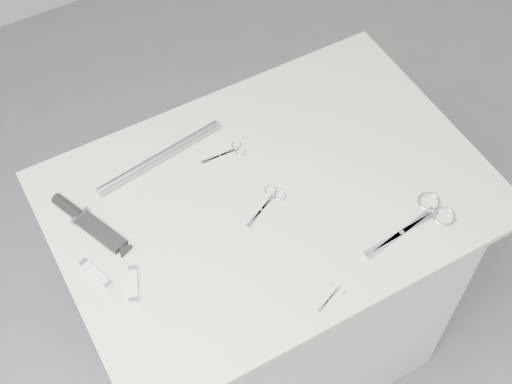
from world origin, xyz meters
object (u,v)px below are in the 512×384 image
large_shears (424,217)px  plinth (269,288)px  pocket_knife_a (96,274)px  pocket_knife_b (133,284)px  tiny_scissors (333,294)px  sheathed_knife (86,221)px  embroidery_scissors_b (230,152)px  metal_rail (160,157)px  embroidery_scissors_a (269,200)px

large_shears → plinth: bearing=133.1°
pocket_knife_a → pocket_knife_b: same height
pocket_knife_a → tiny_scissors: bearing=-142.8°
large_shears → tiny_scissors: size_ratio=3.07×
large_shears → sheathed_knife: size_ratio=1.15×
embroidery_scissors_b → metal_rail: size_ratio=0.33×
large_shears → embroidery_scissors_b: size_ratio=2.15×
large_shears → pocket_knife_b: size_ratio=2.77×
tiny_scissors → metal_rail: bearing=86.8°
embroidery_scissors_b → tiny_scissors: 0.45m
sheathed_knife → embroidery_scissors_a: bearing=-133.1°
tiny_scissors → pocket_knife_a: (-0.42, 0.29, 0.00)m
plinth → pocket_knife_a: size_ratio=9.66×
plinth → metal_rail: 0.56m
large_shears → embroidery_scissors_b: bearing=121.1°
plinth → embroidery_scissors_a: 0.47m
embroidery_scissors_a → tiny_scissors: 0.27m
tiny_scissors → large_shears: bearing=-9.2°
sheathed_knife → plinth: bearing=-130.6°
plinth → metal_rail: metal_rail is taller
embroidery_scissors_a → pocket_knife_a: pocket_knife_a is taller
metal_rail → plinth: bearing=-49.6°
tiny_scissors → embroidery_scissors_b: bearing=69.7°
plinth → embroidery_scissors_b: 0.50m
plinth → large_shears: large_shears is taller
plinth → pocket_knife_b: size_ratio=10.36×
pocket_knife_a → pocket_knife_b: size_ratio=1.07×
large_shears → pocket_knife_b: pocket_knife_b is taller
embroidery_scissors_a → pocket_knife_b: (-0.36, -0.05, 0.00)m
plinth → pocket_knife_b: bearing=-170.4°
embroidery_scissors_b → pocket_knife_b: pocket_knife_b is taller
embroidery_scissors_b → metal_rail: bearing=161.3°
tiny_scissors → plinth: bearing=65.0°
large_shears → sheathed_knife: bearing=145.3°
embroidery_scissors_a → tiny_scissors: (-0.00, -0.27, -0.00)m
plinth → embroidery_scissors_a: bearing=-134.9°
sheathed_knife → metal_rail: (0.22, 0.08, 0.00)m
embroidery_scissors_a → metal_rail: (-0.17, 0.23, 0.01)m
embroidery_scissors_a → metal_rail: size_ratio=0.37×
large_shears → metal_rail: bearing=129.1°
embroidery_scissors_b → sheathed_knife: size_ratio=0.54×
large_shears → tiny_scissors: 0.29m
plinth → embroidery_scissors_a: (-0.01, -0.01, 0.47)m
plinth → sheathed_knife: size_ratio=4.30×
embroidery_scissors_b → sheathed_knife: (-0.38, -0.02, 0.01)m
embroidery_scissors_a → pocket_knife_a: size_ratio=1.34×
embroidery_scissors_a → embroidery_scissors_b: size_ratio=1.12×
metal_rail → large_shears: bearing=-44.7°
plinth → sheathed_knife: 0.64m
metal_rail → sheathed_knife: bearing=-160.0°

